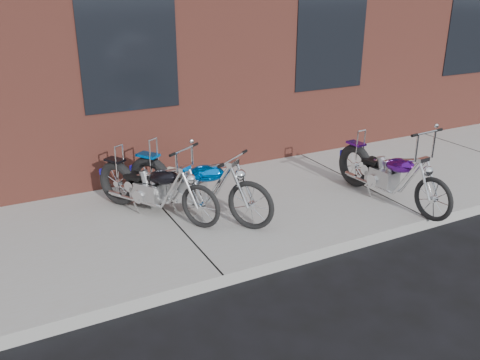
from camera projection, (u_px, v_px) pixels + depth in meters
ground at (224, 287)px, 5.42m from camera, size 120.00×120.00×0.00m
sidewalk at (174, 226)px, 6.63m from camera, size 22.00×3.00×0.15m
chopper_purple at (389, 176)px, 7.09m from camera, size 0.50×2.04×1.14m
chopper_blue at (194, 187)px, 6.61m from camera, size 1.33×1.89×0.96m
chopper_third at (154, 189)px, 6.65m from camera, size 1.13×1.74×1.01m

